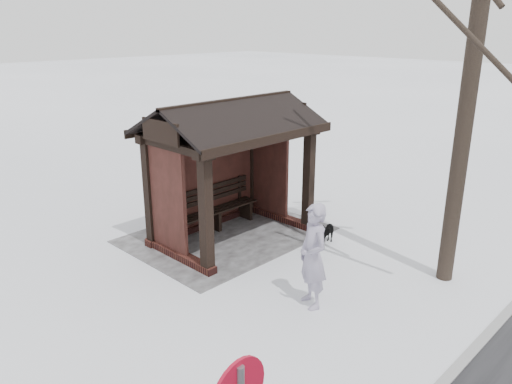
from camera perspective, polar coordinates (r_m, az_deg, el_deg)
ground at (r=11.21m, az=-2.63°, el=-5.21°), size 120.00×120.00×0.00m
kerb at (r=8.53m, az=24.51°, el=-15.16°), size 120.00×0.15×0.06m
trampled_patch at (r=11.34m, az=-3.32°, el=-4.89°), size 4.20×3.20×0.02m
bus_shelter at (r=10.64m, az=-3.38°, el=5.77°), size 3.60×2.40×3.09m
pedestrian at (r=8.31m, az=6.53°, el=-7.29°), size 0.67×0.78×1.81m
dog at (r=10.92m, az=7.82°, el=-4.50°), size 0.69×0.42×0.54m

